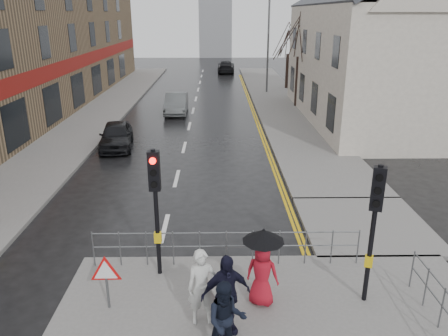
{
  "coord_description": "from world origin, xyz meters",
  "views": [
    {
      "loc": [
        1.73,
        -9.68,
        6.58
      ],
      "look_at": [
        1.94,
        3.58,
        1.85
      ],
      "focal_mm": 35.0,
      "sensor_mm": 36.0,
      "label": 1
    }
  ],
  "objects_px": {
    "pedestrian_d": "(226,295)",
    "car_mid": "(176,103)",
    "pedestrian_a": "(202,287)",
    "pedestrian_b": "(226,320)",
    "pedestrian_with_umbrella": "(263,263)",
    "car_parked": "(116,135)"
  },
  "relations": [
    {
      "from": "pedestrian_d",
      "to": "car_mid",
      "type": "bearing_deg",
      "value": 79.83
    },
    {
      "from": "pedestrian_a",
      "to": "pedestrian_d",
      "type": "height_order",
      "value": "pedestrian_d"
    },
    {
      "from": "pedestrian_b",
      "to": "pedestrian_a",
      "type": "bearing_deg",
      "value": 111.63
    },
    {
      "from": "pedestrian_with_umbrella",
      "to": "pedestrian_a",
      "type": "bearing_deg",
      "value": -155.23
    },
    {
      "from": "pedestrian_d",
      "to": "car_mid",
      "type": "distance_m",
      "value": 22.41
    },
    {
      "from": "car_parked",
      "to": "pedestrian_b",
      "type": "bearing_deg",
      "value": -77.62
    },
    {
      "from": "pedestrian_d",
      "to": "pedestrian_b",
      "type": "bearing_deg",
      "value": -108.14
    },
    {
      "from": "car_parked",
      "to": "car_mid",
      "type": "height_order",
      "value": "car_mid"
    },
    {
      "from": "pedestrian_d",
      "to": "car_mid",
      "type": "xyz_separation_m",
      "value": [
        -2.98,
        22.21,
        -0.37
      ]
    },
    {
      "from": "pedestrian_b",
      "to": "car_mid",
      "type": "relative_size",
      "value": 0.4
    },
    {
      "from": "pedestrian_with_umbrella",
      "to": "car_parked",
      "type": "height_order",
      "value": "pedestrian_with_umbrella"
    },
    {
      "from": "car_mid",
      "to": "pedestrian_d",
      "type": "bearing_deg",
      "value": -83.12
    },
    {
      "from": "pedestrian_with_umbrella",
      "to": "car_mid",
      "type": "height_order",
      "value": "pedestrian_with_umbrella"
    },
    {
      "from": "pedestrian_a",
      "to": "pedestrian_b",
      "type": "relative_size",
      "value": 1.06
    },
    {
      "from": "pedestrian_b",
      "to": "car_mid",
      "type": "distance_m",
      "value": 23.08
    },
    {
      "from": "car_parked",
      "to": "pedestrian_a",
      "type": "bearing_deg",
      "value": -78.11
    },
    {
      "from": "car_parked",
      "to": "car_mid",
      "type": "distance_m",
      "value": 8.5
    },
    {
      "from": "pedestrian_b",
      "to": "car_mid",
      "type": "height_order",
      "value": "pedestrian_b"
    },
    {
      "from": "pedestrian_a",
      "to": "pedestrian_b",
      "type": "height_order",
      "value": "pedestrian_a"
    },
    {
      "from": "pedestrian_d",
      "to": "pedestrian_with_umbrella",
      "type": "bearing_deg",
      "value": 30.41
    },
    {
      "from": "pedestrian_with_umbrella",
      "to": "pedestrian_d",
      "type": "bearing_deg",
      "value": -131.78
    },
    {
      "from": "pedestrian_a",
      "to": "pedestrian_with_umbrella",
      "type": "height_order",
      "value": "pedestrian_with_umbrella"
    }
  ]
}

